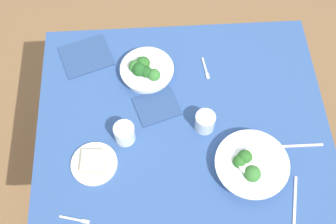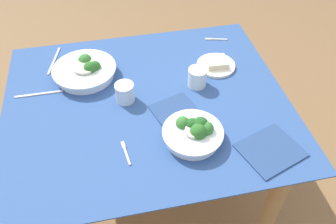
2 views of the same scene
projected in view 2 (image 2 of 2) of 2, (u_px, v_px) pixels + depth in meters
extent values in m
plane|color=brown|center=(152.00, 194.00, 1.89)|extent=(6.00, 6.00, 0.00)
cube|color=#2D4C84|center=(147.00, 102.00, 1.38)|extent=(1.14, 0.96, 0.01)
cube|color=#9E7547|center=(147.00, 105.00, 1.40)|extent=(1.10, 0.93, 0.02)
cylinder|color=#9E7547|center=(271.00, 208.00, 1.46)|extent=(0.07, 0.07, 0.68)
cylinder|color=#9E7547|center=(54.00, 116.00, 1.84)|extent=(0.07, 0.07, 0.68)
cylinder|color=#9E7547|center=(218.00, 93.00, 1.97)|extent=(0.07, 0.07, 0.68)
cylinder|color=white|center=(85.00, 73.00, 1.48)|extent=(0.24, 0.24, 0.04)
cylinder|color=white|center=(84.00, 69.00, 1.46)|extent=(0.27, 0.27, 0.01)
sphere|color=#33702D|center=(85.00, 61.00, 1.48)|extent=(0.06, 0.06, 0.06)
sphere|color=#286023|center=(90.00, 68.00, 1.44)|extent=(0.05, 0.05, 0.05)
sphere|color=#286023|center=(95.00, 67.00, 1.46)|extent=(0.05, 0.05, 0.05)
cylinder|color=beige|center=(84.00, 66.00, 1.45)|extent=(0.11, 0.11, 0.01)
cylinder|color=white|center=(193.00, 136.00, 1.23)|extent=(0.20, 0.20, 0.04)
cylinder|color=white|center=(193.00, 132.00, 1.22)|extent=(0.22, 0.22, 0.01)
sphere|color=#1E511E|center=(192.00, 125.00, 1.22)|extent=(0.05, 0.05, 0.05)
sphere|color=#1E511E|center=(200.00, 125.00, 1.22)|extent=(0.06, 0.06, 0.06)
sphere|color=#33702D|center=(206.00, 129.00, 1.21)|extent=(0.05, 0.05, 0.05)
sphere|color=#286023|center=(198.00, 132.00, 1.20)|extent=(0.06, 0.06, 0.06)
sphere|color=#33702D|center=(183.00, 123.00, 1.23)|extent=(0.05, 0.05, 0.05)
cylinder|color=beige|center=(193.00, 131.00, 1.20)|extent=(0.06, 0.06, 0.01)
cylinder|color=silver|center=(216.00, 65.00, 1.54)|extent=(0.17, 0.17, 0.01)
cube|color=beige|center=(216.00, 62.00, 1.52)|extent=(0.09, 0.09, 0.03)
cylinder|color=silver|center=(197.00, 77.00, 1.43)|extent=(0.08, 0.08, 0.08)
cylinder|color=silver|center=(125.00, 93.00, 1.36)|extent=(0.08, 0.08, 0.08)
cube|color=#B7B7BC|center=(219.00, 39.00, 1.69)|extent=(0.08, 0.03, 0.00)
cube|color=#B7B7BC|center=(208.00, 39.00, 1.69)|extent=(0.03, 0.02, 0.00)
cube|color=#B7B7BC|center=(127.00, 156.00, 1.19)|extent=(0.02, 0.08, 0.00)
cube|color=#B7B7BC|center=(123.00, 145.00, 1.22)|extent=(0.02, 0.03, 0.00)
cube|color=#B7B7BC|center=(39.00, 94.00, 1.41)|extent=(0.19, 0.01, 0.00)
cube|color=#B7B7BC|center=(54.00, 61.00, 1.57)|extent=(0.06, 0.20, 0.00)
cube|color=navy|center=(174.00, 110.00, 1.35)|extent=(0.20, 0.18, 0.01)
cube|color=navy|center=(270.00, 150.00, 1.21)|extent=(0.25, 0.23, 0.01)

